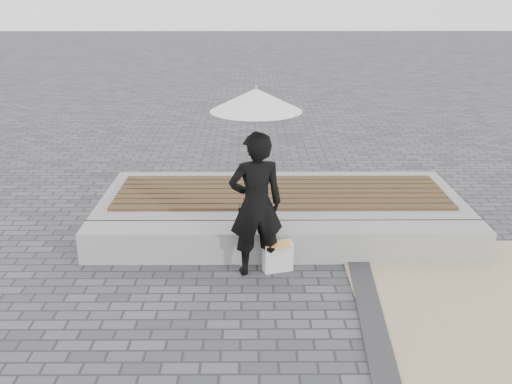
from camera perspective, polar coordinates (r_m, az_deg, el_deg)
ground at (r=5.77m, az=3.78°, el=-13.50°), size 80.00×80.00×0.00m
edging_band at (r=5.45m, az=12.37°, el=-15.94°), size 0.61×5.20×0.04m
seating_ledge at (r=7.07m, az=2.94°, el=-4.99°), size 5.00×0.45×0.40m
timber_platform at (r=8.17m, az=2.48°, el=-1.45°), size 5.00×2.00×0.40m
timber_decking at (r=8.09m, az=2.50°, el=-0.00°), size 4.60×1.40×0.04m
woman at (r=6.43m, az=0.00°, el=-1.26°), size 0.69×0.52×1.70m
parasol at (r=6.10m, az=0.00°, el=9.20°), size 0.99×0.99×1.26m
handbag at (r=6.95m, az=-0.21°, el=-2.40°), size 0.38×0.14×0.26m
canvas_tote at (r=6.74m, az=2.18°, el=-6.45°), size 0.37×0.24×0.36m
magazine at (r=6.62m, az=2.22°, el=-5.21°), size 0.28×0.21×0.01m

